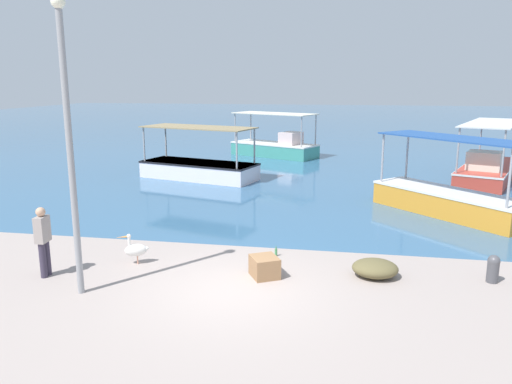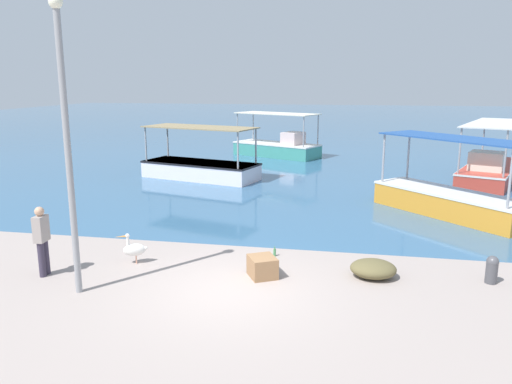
% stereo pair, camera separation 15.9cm
% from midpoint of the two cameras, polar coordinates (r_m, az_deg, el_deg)
% --- Properties ---
extents(ground, '(120.00, 120.00, 0.00)m').
position_cam_midpoint_polar(ground, '(11.33, -2.61, -11.11)').
color(ground, '#A1928B').
extents(harbor_water, '(110.00, 90.00, 0.00)m').
position_cam_midpoint_polar(harbor_water, '(58.32, 8.43, 7.89)').
color(harbor_water, '#36638A').
rests_on(harbor_water, ground).
extents(fishing_boat_center, '(5.71, 4.10, 2.66)m').
position_cam_midpoint_polar(fishing_boat_center, '(31.03, 2.68, 5.23)').
color(fishing_boat_center, teal).
rests_on(fishing_boat_center, harbor_water).
extents(fishing_boat_far_right, '(4.39, 7.00, 2.69)m').
position_cam_midpoint_polar(fishing_boat_far_right, '(25.79, 25.36, 2.49)').
color(fishing_boat_far_right, '#BA3E30').
rests_on(fishing_boat_far_right, harbor_water).
extents(fishing_boat_near_right, '(4.99, 5.09, 2.70)m').
position_cam_midpoint_polar(fishing_boat_near_right, '(18.55, 21.45, -0.71)').
color(fishing_boat_near_right, orange).
rests_on(fishing_boat_near_right, harbor_water).
extents(fishing_boat_outer, '(5.93, 3.48, 2.47)m').
position_cam_midpoint_polar(fishing_boat_outer, '(23.97, -6.17, 2.84)').
color(fishing_boat_outer, white).
rests_on(fishing_boat_outer, harbor_water).
extents(pelican, '(0.75, 0.51, 0.80)m').
position_cam_midpoint_polar(pelican, '(13.11, -13.39, -6.36)').
color(pelican, '#E0997A').
rests_on(pelican, ground).
extents(lamp_post, '(0.28, 0.28, 6.19)m').
position_cam_midpoint_polar(lamp_post, '(11.01, -20.45, 6.10)').
color(lamp_post, gray).
rests_on(lamp_post, ground).
extents(mooring_bollard, '(0.28, 0.28, 0.65)m').
position_cam_midpoint_polar(mooring_bollard, '(12.79, 25.68, -7.91)').
color(mooring_bollard, '#47474C').
rests_on(mooring_bollard, ground).
extents(fisherman_standing, '(0.25, 0.41, 1.69)m').
position_cam_midpoint_polar(fisherman_standing, '(12.82, -22.94, -4.96)').
color(fisherman_standing, '#352F41').
rests_on(fisherman_standing, ground).
extents(net_pile, '(1.08, 0.92, 0.42)m').
position_cam_midpoint_polar(net_pile, '(12.26, 13.62, -8.52)').
color(net_pile, brown).
rests_on(net_pile, ground).
extents(cargo_crate, '(0.84, 0.87, 0.49)m').
position_cam_midpoint_polar(cargo_crate, '(11.95, 1.12, -8.54)').
color(cargo_crate, '#976D48').
rests_on(cargo_crate, ground).
extents(glass_bottle, '(0.07, 0.07, 0.27)m').
position_cam_midpoint_polar(glass_bottle, '(13.35, 2.49, -6.90)').
color(glass_bottle, '#3F7F4C').
rests_on(glass_bottle, ground).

